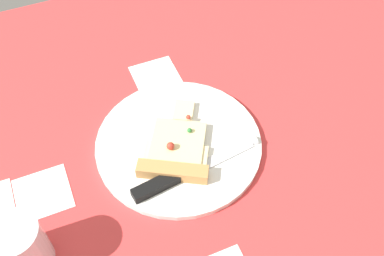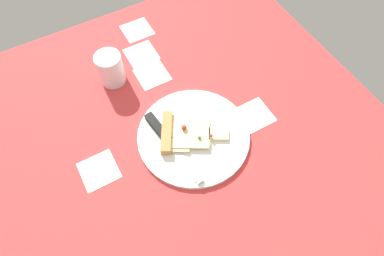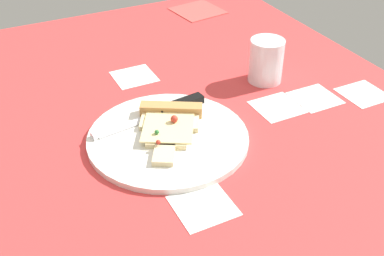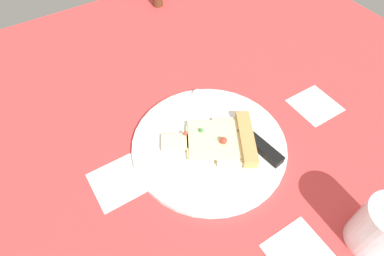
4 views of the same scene
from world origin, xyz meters
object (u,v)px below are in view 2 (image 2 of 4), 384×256
object	(u,v)px
pizza_slice	(184,133)
drinking_glass	(111,69)
plate	(194,136)
knife	(167,140)

from	to	relation	value
pizza_slice	drinking_glass	world-z (taller)	drinking_glass
plate	pizza_slice	distance (cm)	2.96
drinking_glass	pizza_slice	bearing A→B (deg)	-72.13
knife	drinking_glass	xyz separation A→B (cm)	(-4.13, 26.98, 3.08)
pizza_slice	drinking_glass	distance (cm)	28.76
drinking_glass	plate	bearing A→B (deg)	-68.81
plate	drinking_glass	distance (cm)	30.90
knife	drinking_glass	distance (cm)	27.47
plate	drinking_glass	xyz separation A→B (cm)	(-11.06, 28.54, 4.25)
knife	drinking_glass	world-z (taller)	drinking_glass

